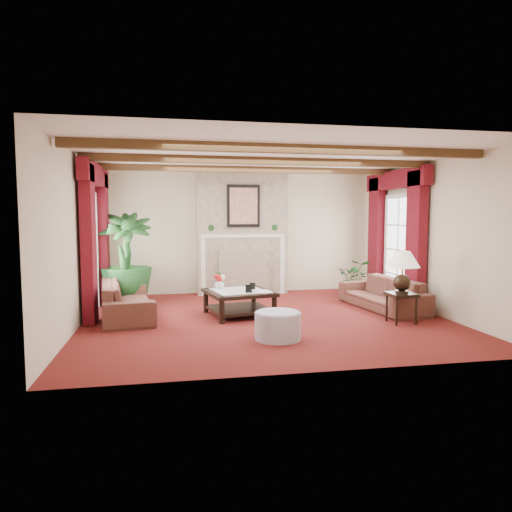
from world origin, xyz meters
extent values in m
plane|color=#480D0E|center=(0.00, 0.00, 0.00)|extent=(6.00, 6.00, 0.00)
plane|color=white|center=(0.00, 0.00, 2.70)|extent=(6.00, 6.00, 0.00)
cube|color=beige|center=(0.00, 2.75, 1.35)|extent=(6.00, 0.02, 2.70)
cube|color=beige|center=(-3.00, 0.00, 1.35)|extent=(0.02, 5.50, 2.70)
cube|color=beige|center=(3.00, 0.00, 1.35)|extent=(0.02, 5.50, 2.70)
imported|color=#350E15|center=(-2.32, 0.55, 0.40)|extent=(2.22, 1.15, 0.81)
imported|color=#350E15|center=(2.31, 0.35, 0.39)|extent=(2.12, 1.07, 0.77)
imported|color=black|center=(-2.44, 1.70, 0.51)|extent=(1.18, 1.90, 1.01)
imported|color=black|center=(2.34, 1.69, 0.31)|extent=(1.36, 1.38, 0.63)
cylinder|color=#938EA2|center=(-0.10, -1.34, 0.19)|extent=(0.65, 0.65, 0.38)
imported|color=silver|center=(-0.72, 0.60, 0.52)|extent=(0.22, 0.23, 0.17)
imported|color=black|center=(-0.14, 0.00, 0.59)|extent=(0.24, 0.10, 0.32)
camera|label=1|loc=(-1.58, -7.48, 1.73)|focal=32.00mm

